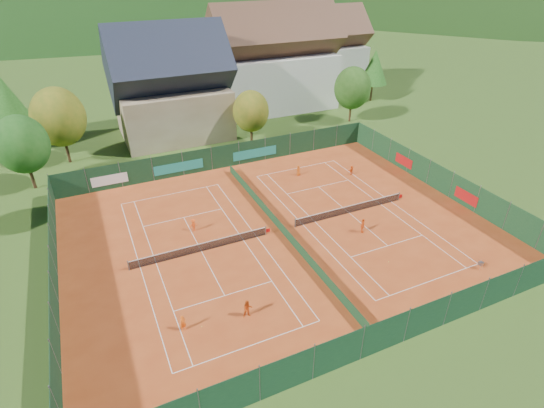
{
  "coord_description": "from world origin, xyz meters",
  "views": [
    {
      "loc": [
        -15.17,
        -30.94,
        23.32
      ],
      "look_at": [
        0.0,
        2.0,
        2.0
      ],
      "focal_mm": 28.0,
      "sensor_mm": 36.0,
      "label": 1
    }
  ],
  "objects": [
    {
      "name": "ground",
      "position": [
        0.0,
        0.0,
        -0.02
      ],
      "size": [
        600.0,
        600.0,
        0.0
      ],
      "primitive_type": "plane",
      "color": "#2F4F18",
      "rests_on": "ground"
    },
    {
      "name": "clay_pad",
      "position": [
        0.0,
        0.0,
        0.01
      ],
      "size": [
        40.0,
        32.0,
        0.01
      ],
      "primitive_type": "cube",
      "color": "#B04119",
      "rests_on": "ground"
    },
    {
      "name": "court_markings_left",
      "position": [
        -8.0,
        0.0,
        0.01
      ],
      "size": [
        11.03,
        23.83,
        0.0
      ],
      "color": "white",
      "rests_on": "ground"
    },
    {
      "name": "court_markings_right",
      "position": [
        8.0,
        0.0,
        0.01
      ],
      "size": [
        11.03,
        23.83,
        0.0
      ],
      "color": "white",
      "rests_on": "ground"
    },
    {
      "name": "tennis_net_left",
      "position": [
        -7.85,
        0.0,
        0.51
      ],
      "size": [
        13.3,
        0.1,
        1.02
      ],
      "color": "#59595B",
      "rests_on": "ground"
    },
    {
      "name": "tennis_net_right",
      "position": [
        8.15,
        0.0,
        0.51
      ],
      "size": [
        13.3,
        0.1,
        1.02
      ],
      "color": "#59595B",
      "rests_on": "ground"
    },
    {
      "name": "court_divider",
      "position": [
        0.0,
        0.0,
        0.5
      ],
      "size": [
        0.03,
        28.8,
        1.0
      ],
      "color": "#153C20",
      "rests_on": "ground"
    },
    {
      "name": "fence_north",
      "position": [
        -0.46,
        15.99,
        1.47
      ],
      "size": [
        40.0,
        0.1,
        3.0
      ],
      "color": "#12331C",
      "rests_on": "ground"
    },
    {
      "name": "fence_south",
      "position": [
        0.0,
        -16.0,
        1.5
      ],
      "size": [
        40.0,
        0.04,
        3.0
      ],
      "color": "#143821",
      "rests_on": "ground"
    },
    {
      "name": "fence_west",
      "position": [
        -20.0,
        0.0,
        1.5
      ],
      "size": [
        0.04,
        32.0,
        3.0
      ],
      "color": "#12331D",
      "rests_on": "ground"
    },
    {
      "name": "fence_east",
      "position": [
        20.0,
        0.05,
        1.48
      ],
      "size": [
        0.09,
        32.0,
        3.0
      ],
      "color": "#163C1F",
      "rests_on": "ground"
    },
    {
      "name": "chalet",
      "position": [
        -3.0,
        30.0,
        6.62
      ],
      "size": [
        16.2,
        12.0,
        16.0
      ],
      "color": "tan",
      "rests_on": "ground"
    },
    {
      "name": "hotel_block_a",
      "position": [
        16.0,
        36.0,
        7.38
      ],
      "size": [
        21.6,
        11.0,
        17.25
      ],
      "color": "silver",
      "rests_on": "ground"
    },
    {
      "name": "hotel_block_b",
      "position": [
        30.0,
        44.0,
        6.62
      ],
      "size": [
        17.28,
        10.0,
        15.5
      ],
      "color": "silver",
      "rests_on": "ground"
    },
    {
      "name": "tree_west_front",
      "position": [
        -22.0,
        20.0,
        5.39
      ],
      "size": [
        5.72,
        5.72,
        8.69
      ],
      "color": "#472B19",
      "rests_on": "ground"
    },
    {
      "name": "tree_west_mid",
      "position": [
        -18.0,
        26.0,
        6.07
      ],
      "size": [
        6.44,
        6.44,
        9.78
      ],
      "color": "#412817",
      "rests_on": "ground"
    },
    {
      "name": "tree_west_back",
      "position": [
        -24.0,
        34.0,
        6.74
      ],
      "size": [
        5.6,
        5.6,
        10.0
      ],
      "color": "#4A351A",
      "rests_on": "ground"
    },
    {
      "name": "tree_center",
      "position": [
        6.0,
        22.0,
        4.72
      ],
      "size": [
        5.01,
        5.01,
        7.6
      ],
      "color": "#482F19",
      "rests_on": "ground"
    },
    {
      "name": "tree_east_front",
      "position": [
        24.0,
        24.0,
        5.39
      ],
      "size": [
        5.72,
        5.72,
        8.69
      ],
      "color": "#492E1A",
      "rests_on": "ground"
    },
    {
      "name": "tree_east_mid",
      "position": [
        34.0,
        32.0,
        6.06
      ],
      "size": [
        5.04,
        5.04,
        9.0
      ],
      "color": "#473219",
      "rests_on": "ground"
    },
    {
      "name": "tree_east_back",
      "position": [
        26.0,
        40.0,
        6.74
      ],
      "size": [
        7.15,
        7.15,
        10.86
      ],
      "color": "#4C351B",
      "rests_on": "ground"
    },
    {
      "name": "mountain_backdrop",
      "position": [
        28.54,
        233.48,
        -39.64
      ],
      "size": [
        820.0,
        530.0,
        242.0
      ],
      "color": "black",
      "rests_on": "ground"
    },
    {
      "name": "ball_hopper",
      "position": [
        13.09,
        -12.38,
        0.56
      ],
      "size": [
        0.34,
        0.34,
        0.8
      ],
      "color": "slate",
      "rests_on": "ground"
    },
    {
      "name": "loose_ball_0",
      "position": [
        -10.6,
        -8.78,
        0.03
      ],
      "size": [
        0.07,
        0.07,
        0.07
      ],
      "primitive_type": "sphere",
      "color": "#CCD833",
      "rests_on": "ground"
    },
    {
      "name": "loose_ball_1",
      "position": [
        6.52,
        -8.39,
        0.03
      ],
      "size": [
        0.07,
        0.07,
        0.07
      ],
      "primitive_type": "sphere",
      "color": "#CCD833",
      "rests_on": "ground"
    },
    {
      "name": "player_left_near",
      "position": [
        -11.84,
        -8.54,
        0.67
      ],
      "size": [
        0.57,
        0.47,
        1.35
      ],
      "primitive_type": "imported",
      "rotation": [
        0.0,
        0.0,
        0.35
      ],
      "color": "orange",
      "rests_on": "ground"
    },
    {
      "name": "player_left_mid",
      "position": [
        -7.16,
        -9.24,
        0.77
      ],
      "size": [
        0.79,
        0.64,
        1.54
      ],
      "primitive_type": "imported",
      "rotation": [
        0.0,
        0.0,
        -0.07
      ],
      "color": "#D34A12",
      "rests_on": "ground"
    },
    {
      "name": "player_left_far",
      "position": [
        -7.68,
        3.64,
        0.66
      ],
      "size": [
        0.9,
        0.58,
        1.31
      ],
      "primitive_type": "imported",
      "rotation": [
        0.0,
        0.0,
        3.26
      ],
      "color": "#F65015",
      "rests_on": "ground"
    },
    {
      "name": "player_right_near",
      "position": [
        7.12,
        -3.51,
        0.76
      ],
      "size": [
        0.78,
        0.96,
        1.53
      ],
      "primitive_type": "imported",
      "rotation": [
        0.0,
        0.0,
        1.03
      ],
      "color": "#F65915",
      "rests_on": "ground"
    },
    {
      "name": "player_right_far_a",
      "position": [
        7.28,
        10.08,
        0.65
      ],
      "size": [
        0.74,
        0.62,
        1.3
      ],
      "primitive_type": "imported",
      "rotation": [
        0.0,
        0.0,
        3.52
      ],
      "color": "#D35712",
      "rests_on": "ground"
    },
    {
      "name": "player_right_far_b",
      "position": [
        13.26,
        7.53,
        0.6
      ],
      "size": [
        1.17,
        0.69,
        1.2
      ],
      "primitive_type": "imported",
      "rotation": [
        0.0,
        0.0,
        3.46
      ],
      "color": "#FA5C16",
      "rests_on": "ground"
    }
  ]
}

